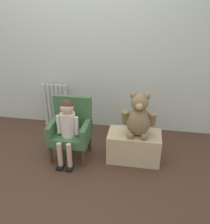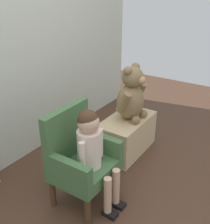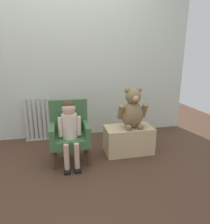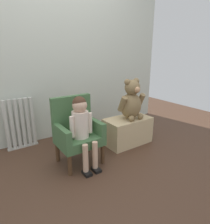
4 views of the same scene
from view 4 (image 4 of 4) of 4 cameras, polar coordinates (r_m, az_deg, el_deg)
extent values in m
plane|color=#493022|center=(2.04, -1.04, -18.50)|extent=(6.00, 6.00, 0.00)
cube|color=silver|center=(2.78, -16.18, 16.83)|extent=(3.80, 0.05, 2.40)
cylinder|color=beige|center=(2.66, -26.32, -3.51)|extent=(0.05, 0.05, 0.62)
cylinder|color=beige|center=(2.67, -25.02, -3.27)|extent=(0.05, 0.05, 0.62)
cylinder|color=beige|center=(2.68, -23.72, -3.04)|extent=(0.05, 0.05, 0.62)
cylinder|color=beige|center=(2.69, -22.44, -2.80)|extent=(0.05, 0.05, 0.62)
cylinder|color=beige|center=(2.70, -21.16, -2.57)|extent=(0.05, 0.05, 0.62)
cylinder|color=beige|center=(2.71, -19.90, -2.34)|extent=(0.05, 0.05, 0.62)
cube|color=beige|center=(2.80, -22.31, -9.04)|extent=(0.37, 0.05, 0.02)
cube|color=#43693F|center=(2.18, -7.37, -7.87)|extent=(0.45, 0.38, 0.10)
cube|color=#43693F|center=(2.22, -9.53, -0.50)|extent=(0.45, 0.06, 0.40)
cube|color=#43693F|center=(2.06, -12.36, -6.05)|extent=(0.06, 0.38, 0.14)
cube|color=#43693F|center=(2.22, -2.99, -3.90)|extent=(0.06, 0.38, 0.14)
cylinder|color=#4C331E|center=(2.06, -10.03, -14.73)|extent=(0.04, 0.04, 0.22)
cylinder|color=#4C331E|center=(2.22, -0.71, -11.91)|extent=(0.04, 0.04, 0.22)
cylinder|color=#4C331E|center=(2.31, -13.42, -11.08)|extent=(0.04, 0.04, 0.22)
cylinder|color=#4C331E|center=(2.46, -4.90, -8.88)|extent=(0.04, 0.04, 0.22)
cylinder|color=#F0D9C8|center=(2.07, -7.06, -3.51)|extent=(0.17, 0.17, 0.28)
sphere|color=#D8AD8E|center=(2.01, -7.27, 1.93)|extent=(0.15, 0.15, 0.15)
sphere|color=#472D1E|center=(2.01, -7.36, 2.47)|extent=(0.14, 0.14, 0.14)
cylinder|color=#D8AD8E|center=(2.02, -5.59, -13.01)|extent=(0.06, 0.06, 0.29)
cube|color=black|center=(2.09, -5.18, -17.02)|extent=(0.07, 0.11, 0.03)
cylinder|color=#D8AD8E|center=(2.07, -2.87, -12.18)|extent=(0.06, 0.06, 0.29)
cube|color=black|center=(2.14, -2.51, -16.13)|extent=(0.07, 0.11, 0.03)
cylinder|color=#F0D9C8|center=(2.01, -9.44, -4.26)|extent=(0.04, 0.04, 0.22)
cylinder|color=#F0D9C8|center=(2.10, -4.27, -3.11)|extent=(0.04, 0.04, 0.22)
cube|color=tan|center=(2.66, 6.45, -5.34)|extent=(0.61, 0.34, 0.35)
ellipsoid|color=olive|center=(2.57, 7.40, 1.78)|extent=(0.28, 0.24, 0.33)
sphere|color=olive|center=(2.50, 7.80, 6.97)|extent=(0.19, 0.19, 0.19)
sphere|color=tan|center=(2.44, 9.15, 6.31)|extent=(0.08, 0.08, 0.08)
sphere|color=olive|center=(2.45, 6.41, 8.51)|extent=(0.08, 0.08, 0.08)
sphere|color=olive|center=(2.55, 8.89, 8.74)|extent=(0.08, 0.08, 0.08)
cylinder|color=olive|center=(2.45, 4.99, 2.31)|extent=(0.07, 0.15, 0.20)
cylinder|color=olive|center=(2.64, 10.07, 3.24)|extent=(0.07, 0.15, 0.20)
sphere|color=olive|center=(2.48, 7.53, -1.86)|extent=(0.08, 0.08, 0.08)
sphere|color=olive|center=(2.58, 10.09, -1.21)|extent=(0.08, 0.08, 0.08)
camera|label=1|loc=(1.92, 82.23, 21.83)|focal=40.00mm
camera|label=2|loc=(0.91, -73.34, 28.00)|focal=45.00mm
camera|label=3|loc=(0.92, 84.31, 3.68)|focal=32.00mm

